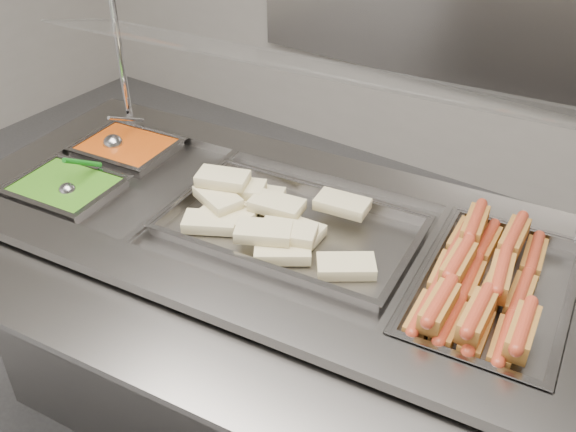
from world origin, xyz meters
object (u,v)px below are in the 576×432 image
Objects in this scene: steam_counter at (274,332)px; ladle at (114,143)px; pan_wraps at (291,231)px; sneeze_guard at (309,70)px; serving_spoon at (71,186)px; pan_hotdogs at (492,298)px.

ladle is (-0.73, 0.05, 0.48)m from steam_counter.
sneeze_guard is at bearing 112.25° from pan_wraps.
sneeze_guard is 8.44× the size of ladle.
sneeze_guard reaches higher than serving_spoon.
serving_spoon reaches higher than pan_wraps.
pan_hotdogs is 0.81× the size of pan_wraps.
steam_counter is at bearing -83.09° from sneeze_guard.
pan_wraps is (0.09, -0.22, -0.41)m from sneeze_guard.
sneeze_guard is 2.85× the size of pan_hotdogs.
sneeze_guard is at bearing 14.22° from ladle.
sneeze_guard is 9.30× the size of serving_spoon.
sneeze_guard reaches higher than pan_wraps.
pan_wraps is at bearing -67.75° from sneeze_guard.
pan_wraps is (-0.59, -0.07, 0.02)m from pan_hotdogs.
ladle is at bearing -165.78° from sneeze_guard.
ladle is 1.10× the size of serving_spoon.
pan_wraps is 3.65× the size of ladle.
steam_counter is 0.88m from sneeze_guard.
steam_counter is 2.72× the size of pan_wraps.
pan_hotdogs is 1.31m from serving_spoon.
serving_spoon is at bearing -142.17° from sneeze_guard.
pan_hotdogs reaches higher than steam_counter.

